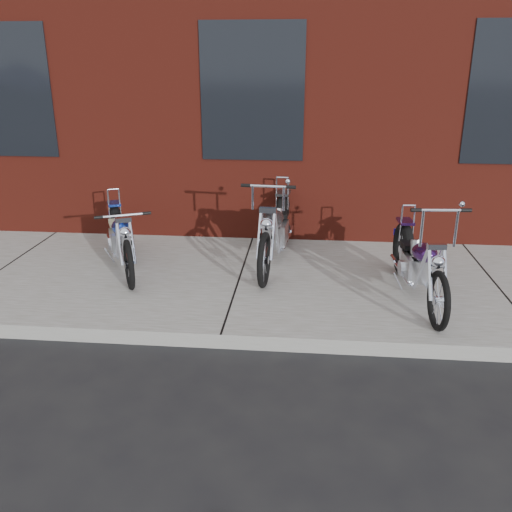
# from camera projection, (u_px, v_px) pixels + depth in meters

# --- Properties ---
(ground) EXTENTS (120.00, 120.00, 0.00)m
(ground) POSITION_uv_depth(u_px,v_px,m) (221.00, 349.00, 5.18)
(ground) COLOR black
(ground) RESTS_ON ground
(sidewalk) EXTENTS (22.00, 3.00, 0.15)m
(sidewalk) POSITION_uv_depth(u_px,v_px,m) (240.00, 282.00, 6.56)
(sidewalk) COLOR slate
(sidewalk) RESTS_ON ground
(chopper_purple) EXTENTS (0.50, 2.04, 1.14)m
(chopper_purple) POSITION_uv_depth(u_px,v_px,m) (418.00, 265.00, 5.85)
(chopper_purple) COLOR black
(chopper_purple) RESTS_ON sidewalk
(chopper_blue) EXTENTS (0.93, 1.86, 0.87)m
(chopper_blue) POSITION_uv_depth(u_px,v_px,m) (121.00, 239.00, 6.73)
(chopper_blue) COLOR black
(chopper_blue) RESTS_ON sidewalk
(chopper_third) EXTENTS (0.55, 2.24, 1.14)m
(chopper_third) POSITION_uv_depth(u_px,v_px,m) (275.00, 232.00, 6.89)
(chopper_third) COLOR black
(chopper_third) RESTS_ON sidewalk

